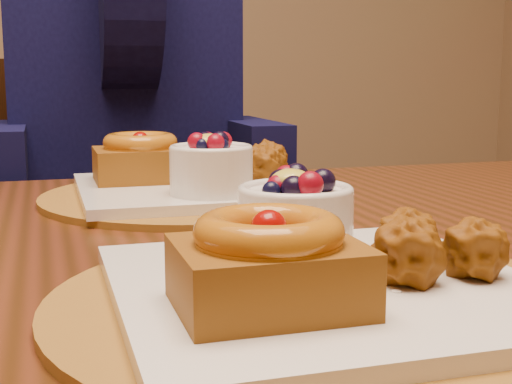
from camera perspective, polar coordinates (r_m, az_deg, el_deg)
dining_table at (r=0.72m, az=-1.32°, el=-9.71°), size 1.60×0.90×0.76m
place_setting_near at (r=0.49m, az=5.06°, el=-6.33°), size 0.38×0.38×0.09m
place_setting_far at (r=0.89m, az=-5.21°, el=1.07°), size 0.38×0.38×0.09m
chair_far at (r=1.64m, az=-11.28°, el=-4.44°), size 0.53×0.53×0.94m
diner at (r=1.42m, az=-10.59°, el=9.31°), size 0.52×0.50×0.86m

